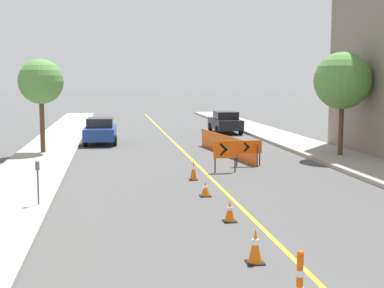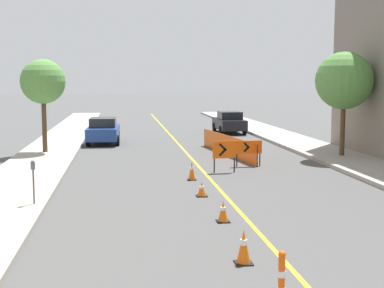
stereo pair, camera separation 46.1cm
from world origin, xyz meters
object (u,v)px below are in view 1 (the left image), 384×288
arrow_barricade_primary (225,151)px  parking_meter_near_curb (38,174)px  street_tree_right_near (342,81)px  traffic_cone_third (255,247)px  traffic_cone_fourth (230,211)px  traffic_cone_fifth (205,189)px  parked_car_curb_near (100,131)px  street_tree_left_near (41,82)px  traffic_cone_farthest (193,171)px  parked_car_curb_mid (225,122)px  arrow_barricade_secondary (248,148)px

arrow_barricade_primary → parking_meter_near_curb: bearing=-146.0°
street_tree_right_near → parking_meter_near_curb: bearing=-147.1°
arrow_barricade_primary → traffic_cone_third: bearing=-103.8°
traffic_cone_third → traffic_cone_fourth: 3.37m
traffic_cone_fifth → street_tree_right_near: street_tree_right_near is taller
street_tree_right_near → parked_car_curb_near: bearing=146.1°
street_tree_right_near → traffic_cone_fourth: bearing=-126.6°
arrow_barricade_primary → parking_meter_near_curb: size_ratio=1.01×
arrow_barricade_primary → parked_car_curb_near: (-5.36, 11.12, -0.13)m
traffic_cone_third → parking_meter_near_curb: size_ratio=0.56×
traffic_cone_fourth → arrow_barricade_primary: size_ratio=0.44×
street_tree_left_near → traffic_cone_farthest: bearing=-49.9°
street_tree_left_near → arrow_barricade_primary: bearing=-37.8°
traffic_cone_fourth → street_tree_right_near: bearing=53.4°
traffic_cone_fifth → street_tree_left_near: 13.15m
parking_meter_near_curb → street_tree_left_near: (-1.29, 11.94, 2.66)m
parked_car_curb_mid → street_tree_left_near: (-11.78, -10.09, 2.97)m
traffic_cone_third → parked_car_curb_mid: bearing=79.1°
traffic_cone_farthest → street_tree_left_near: bearing=130.1°
traffic_cone_farthest → arrow_barricade_secondary: arrow_barricade_secondary is taller
street_tree_right_near → traffic_cone_farthest: bearing=-150.3°
traffic_cone_fourth → parked_car_curb_mid: 24.73m
arrow_barricade_primary → street_tree_right_near: size_ratio=0.26×
traffic_cone_third → traffic_cone_farthest: (0.17, 9.61, 0.00)m
traffic_cone_third → arrow_barricade_primary: 11.24m
traffic_cone_third → traffic_cone_fourth: bearing=86.5°
traffic_cone_fourth → arrow_barricade_secondary: bearing=72.3°
traffic_cone_fourth → street_tree_left_near: (-6.67, 14.10, 3.48)m
parking_meter_near_curb → street_tree_right_near: bearing=32.9°
traffic_cone_third → street_tree_left_near: (-6.46, 17.47, 3.40)m
traffic_cone_fifth → parked_car_curb_near: size_ratio=0.11×
parked_car_curb_near → parked_car_curb_mid: (8.94, 5.34, 0.00)m
parking_meter_near_curb → traffic_cone_fifth: bearing=11.9°
arrow_barricade_secondary → parked_car_curb_near: bearing=121.7°
traffic_cone_third → traffic_cone_fifth: traffic_cone_third is taller
parked_car_curb_near → street_tree_left_near: 6.28m
arrow_barricade_primary → arrow_barricade_secondary: (1.39, 1.46, -0.10)m
arrow_barricade_primary → parking_meter_near_curb: 8.88m
arrow_barricade_secondary → street_tree_right_near: street_tree_right_near is taller
traffic_cone_fourth → arrow_barricade_secondary: 9.66m
traffic_cone_third → arrow_barricade_primary: arrow_barricade_primary is taller
traffic_cone_fifth → arrow_barricade_primary: bearing=69.8°
traffic_cone_fourth → arrow_barricade_primary: bearing=78.7°
traffic_cone_farthest → parked_car_curb_mid: size_ratio=0.17×
traffic_cone_fifth → arrow_barricade_secondary: size_ratio=0.39×
arrow_barricade_secondary → parked_car_curb_mid: size_ratio=0.29×
parked_car_curb_mid → street_tree_left_near: 15.79m
parked_car_curb_near → parking_meter_near_curb: (-1.56, -16.69, 0.31)m
traffic_cone_third → arrow_barricade_primary: bearing=81.1°
parking_meter_near_curb → street_tree_left_near: size_ratio=0.28×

